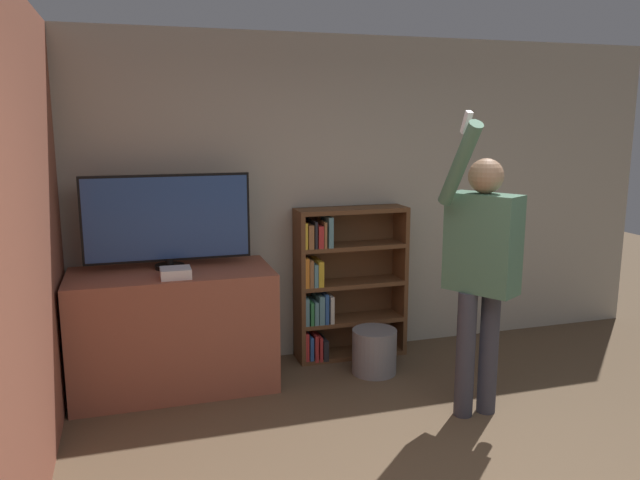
# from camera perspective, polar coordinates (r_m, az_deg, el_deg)

# --- Properties ---
(wall_back) EXTENTS (6.24, 0.06, 2.70)m
(wall_back) POSITION_cam_1_polar(r_m,az_deg,el_deg) (5.32, 0.70, 3.79)
(wall_back) COLOR #B2AD9E
(wall_back) RESTS_ON ground_plane
(wall_side_brick) EXTENTS (0.06, 4.44, 2.70)m
(wall_side_brick) POSITION_cam_1_polar(r_m,az_deg,el_deg) (3.68, -25.24, -0.47)
(wall_side_brick) COLOR #93513D
(wall_side_brick) RESTS_ON ground_plane
(tv_ledge) EXTENTS (1.49, 0.72, 0.91)m
(tv_ledge) POSITION_cam_1_polar(r_m,az_deg,el_deg) (4.88, -13.25, -7.98)
(tv_ledge) COLOR #93513D
(tv_ledge) RESTS_ON ground_plane
(television) EXTENTS (1.23, 0.22, 0.71)m
(television) POSITION_cam_1_polar(r_m,az_deg,el_deg) (4.77, -13.76, 1.79)
(television) COLOR black
(television) RESTS_ON tv_ledge
(game_console) EXTENTS (0.21, 0.19, 0.07)m
(game_console) POSITION_cam_1_polar(r_m,az_deg,el_deg) (4.54, -13.06, -2.95)
(game_console) COLOR white
(game_console) RESTS_ON tv_ledge
(bookshelf) EXTENTS (0.95, 0.28, 1.29)m
(bookshelf) POSITION_cam_1_polar(r_m,az_deg,el_deg) (5.30, 1.83, -4.08)
(bookshelf) COLOR brown
(bookshelf) RESTS_ON ground_plane
(person) EXTENTS (0.62, 0.59, 2.07)m
(person) POSITION_cam_1_polar(r_m,az_deg,el_deg) (4.28, 14.60, -1.91)
(person) COLOR #383842
(person) RESTS_ON ground_plane
(waste_bin) EXTENTS (0.36, 0.36, 0.36)m
(waste_bin) POSITION_cam_1_polar(r_m,az_deg,el_deg) (5.11, 4.98, -10.10)
(waste_bin) COLOR gray
(waste_bin) RESTS_ON ground_plane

